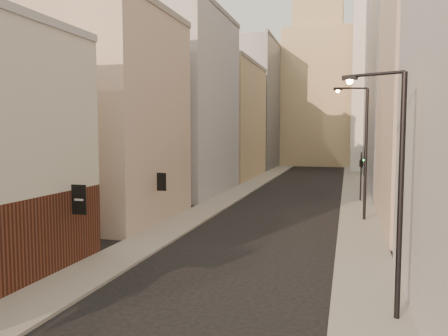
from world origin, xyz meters
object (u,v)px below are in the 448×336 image
at_px(clock_tower, 318,82).
at_px(white_tower, 376,66).
at_px(streetlamp_near, 394,180).
at_px(traffic_light_right, 361,163).
at_px(streetlamp_mid, 363,146).

height_order(clock_tower, white_tower, clock_tower).
distance_m(clock_tower, streetlamp_near, 81.35).
distance_m(clock_tower, traffic_light_right, 53.79).
bearing_deg(white_tower, streetlamp_near, -92.45).
height_order(streetlamp_near, traffic_light_right, streetlamp_near).
xyz_separation_m(white_tower, traffic_light_right, (-3.15, -37.41, -14.71)).
bearing_deg(traffic_light_right, white_tower, -115.97).
bearing_deg(white_tower, streetlamp_mid, -94.07).
bearing_deg(white_tower, clock_tower, 128.16).
bearing_deg(streetlamp_near, traffic_light_right, 113.83).
bearing_deg(traffic_light_right, streetlamp_mid, 67.57).
bearing_deg(streetlamp_mid, traffic_light_right, 70.88).
bearing_deg(streetlamp_near, clock_tower, 119.01).
relative_size(white_tower, traffic_light_right, 8.30).
distance_m(white_tower, streetlamp_near, 67.38).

